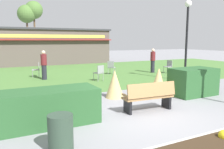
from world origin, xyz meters
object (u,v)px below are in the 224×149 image
cafe_chair_east (111,66)px  parked_car_west_slot (0,53)px  lamppost_mid (187,31)px  cafe_chair_center (99,72)px  parked_car_center_slot (43,52)px  park_bench (149,96)px  cafe_chair_north (168,66)px  person_strolling (153,60)px  trash_bin (61,133)px  person_standing (44,65)px  cafe_chair_west (37,69)px  tree_left_bg (34,11)px  tree_right_bg (27,14)px  food_kiosk (52,46)px

cafe_chair_east → parked_car_west_slot: 19.36m
lamppost_mid → cafe_chair_center: size_ratio=4.93×
parked_car_center_slot → park_bench: bearing=-93.1°
cafe_chair_north → person_strolling: bearing=138.8°
cafe_chair_north → trash_bin: bearing=-140.8°
person_standing → parked_car_center_slot: bearing=40.4°
lamppost_mid → cafe_chair_west: size_ratio=4.93×
parked_car_center_slot → tree_left_bg: size_ratio=0.51×
tree_right_bg → food_kiosk: bearing=-88.9°
cafe_chair_east → person_standing: 4.43m
food_kiosk → tree_left_bg: size_ratio=1.29×
park_bench → tree_right_bg: (0.47, 32.89, 5.79)m
trash_bin → tree_left_bg: size_ratio=0.09×
lamppost_mid → food_kiosk: (-4.31, 13.63, -1.06)m
cafe_chair_east → person_standing: size_ratio=0.53×
trash_bin → parked_car_west_slot: 27.44m
park_bench → parked_car_west_slot: 26.33m
food_kiosk → tree_right_bg: tree_right_bg is taller
person_standing → park_bench: bearing=-116.0°
parked_car_west_slot → cafe_chair_east: bearing=-71.0°
cafe_chair_center → parked_car_center_slot: (0.62, 20.32, 0.12)m
cafe_chair_north → person_standing: 8.30m
cafe_chair_east → cafe_chair_center: same height
person_strolling → tree_left_bg: (-3.93, 25.88, 6.07)m
trash_bin → person_standing: (1.38, 9.02, 0.48)m
trash_bin → parked_car_center_slot: 27.82m
parked_car_west_slot → tree_left_bg: tree_left_bg is taller
person_standing → tree_right_bg: bearing=45.2°
cafe_chair_west → cafe_chair_center: size_ratio=1.00×
cafe_chair_center → cafe_chair_north: same height
cafe_chair_west → cafe_chair_east: 4.74m
cafe_chair_west → person_standing: (0.20, -1.20, 0.33)m
park_bench → cafe_chair_east: park_bench is taller
trash_bin → person_strolling: size_ratio=0.45×
lamppost_mid → cafe_chair_north: bearing=66.0°
food_kiosk → cafe_chair_north: (5.58, -10.78, -1.16)m
food_kiosk → lamppost_mid: bearing=-72.4°
cafe_chair_west → parked_car_center_slot: parked_car_center_slot is taller
food_kiosk → cafe_chair_center: (0.02, -11.49, -1.16)m
tree_right_bg → cafe_chair_east: bearing=-85.2°
person_standing → tree_right_bg: tree_right_bg is taller
trash_bin → tree_right_bg: tree_right_bg is taller
park_bench → lamppost_mid: 6.64m
cafe_chair_east → cafe_chair_center: size_ratio=1.00×
cafe_chair_west → tree_left_bg: tree_left_bg is taller
parked_car_center_slot → tree_right_bg: bearing=97.9°
park_bench → lamppost_mid: bearing=35.2°
parked_car_center_slot → tree_left_bg: bearing=88.4°
cafe_chair_north → person_strolling: (-0.82, 0.72, 0.33)m
person_strolling → tree_left_bg: bearing=-175.3°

